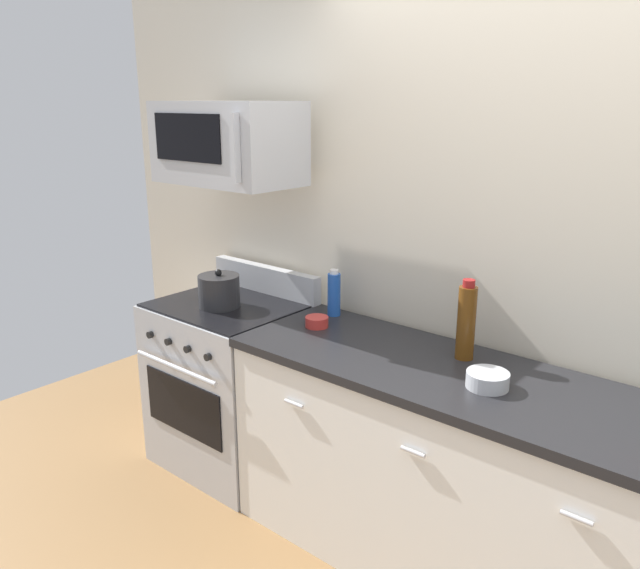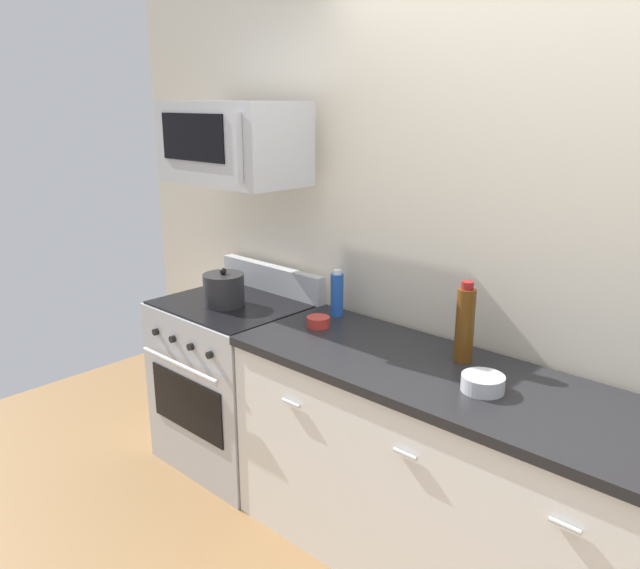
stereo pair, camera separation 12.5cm
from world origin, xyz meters
name	(u,v)px [view 2 (the right image)]	position (x,y,z in m)	size (l,w,h in m)	color
back_wall	(585,263)	(0.00, 0.41, 1.35)	(5.64, 0.10, 2.70)	beige
counter_unit	(516,510)	(0.00, 0.00, 0.46)	(2.55, 0.66, 0.92)	white
range_oven	(236,381)	(-1.65, 0.00, 0.47)	(0.76, 0.69, 1.07)	#B7BABF
microwave	(233,143)	(-1.65, 0.05, 1.75)	(0.74, 0.44, 0.40)	#B7BABF
bottle_soda_blue	(337,294)	(-1.11, 0.23, 1.03)	(0.06, 0.06, 0.23)	#1E4CA5
bottle_wine_amber	(465,324)	(-0.36, 0.16, 1.08)	(0.08, 0.08, 0.34)	#59330F
bowl_red_small	(318,321)	(-1.07, 0.05, 0.95)	(0.11, 0.11, 0.05)	#B72D28
bowl_steel_prep	(483,383)	(-0.16, -0.04, 0.95)	(0.16, 0.16, 0.06)	#B2B5BA
stockpot	(224,290)	(-1.65, -0.05, 1.01)	(0.21, 0.21, 0.20)	#262628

